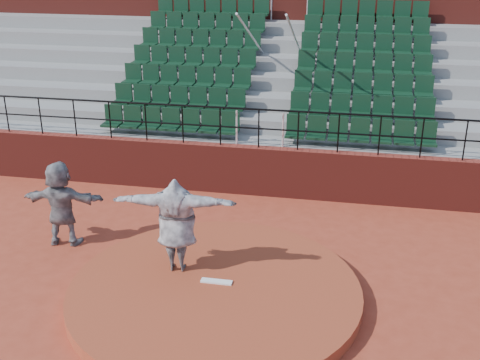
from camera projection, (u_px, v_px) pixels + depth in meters
name	position (u px, v px, depth m)	size (l,w,h in m)	color
ground	(215.00, 298.00, 11.37)	(90.00, 90.00, 0.00)	#9C3923
pitchers_mound	(215.00, 292.00, 11.32)	(5.50, 5.50, 0.25)	#973B21
pitching_rubber	(216.00, 281.00, 11.40)	(0.60, 0.15, 0.03)	white
boundary_wall	(258.00, 171.00, 15.66)	(24.00, 0.30, 1.30)	maroon
wall_railing	(259.00, 120.00, 15.13)	(24.04, 0.05, 1.03)	black
seating_deck	(278.00, 105.00, 18.66)	(24.00, 5.97, 4.63)	gray
press_box_facade	(294.00, 19.00, 21.45)	(24.00, 3.00, 7.10)	maroon
pitcher	(176.00, 225.00, 11.53)	(2.35, 0.64, 1.91)	black
fielder	(61.00, 204.00, 13.02)	(1.78, 0.57, 1.92)	black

